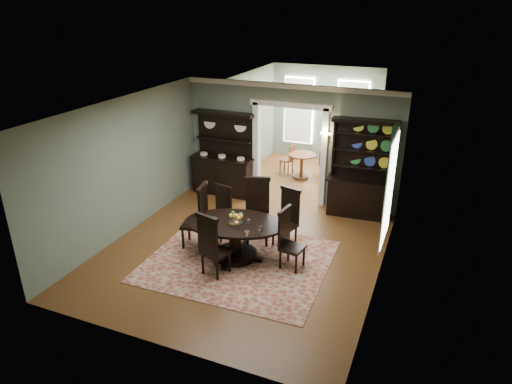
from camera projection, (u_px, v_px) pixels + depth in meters
room at (242, 181)px, 8.90m from camera, size 5.51×6.01×3.01m
parlor at (317, 120)px, 13.60m from camera, size 3.51×3.50×3.01m
doorway_trim at (290, 139)px, 11.40m from camera, size 2.08×0.25×2.57m
right_window at (389, 184)px, 8.70m from camera, size 0.15×1.47×2.12m
wall_sconce at (326, 134)px, 10.83m from camera, size 0.27×0.21×0.21m
rug at (239, 261)px, 9.15m from camera, size 3.58×3.07×0.01m
dining_table at (235, 233)px, 9.10m from camera, size 2.20×2.17×0.79m
centerpiece at (235, 221)px, 8.89m from camera, size 1.38×0.89×0.23m
chair_far_left at (222, 210)px, 9.90m from camera, size 0.51×0.49×1.18m
chair_far_mid at (257, 208)px, 9.69m from camera, size 0.67×0.66×1.43m
chair_far_right at (288, 215)px, 9.60m from camera, size 0.56×0.54×1.25m
chair_end_left at (199, 215)px, 9.44m from camera, size 0.58×0.60×1.40m
chair_end_right at (288, 237)px, 8.74m from camera, size 0.49×0.51×1.23m
chair_near at (211, 244)px, 8.42m from camera, size 0.57×0.56×1.30m
sideboard at (224, 166)px, 12.13m from camera, size 1.67×0.59×2.20m
welsh_dresser at (360, 182)px, 10.83m from camera, size 1.55×0.66×2.35m
parlor_table at (302, 162)px, 13.23m from camera, size 0.80×0.80×0.74m
parlor_chair_left at (289, 159)px, 13.51m from camera, size 0.41×0.40×0.93m
parlor_chair_right at (324, 163)px, 13.25m from camera, size 0.37×0.36×0.86m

